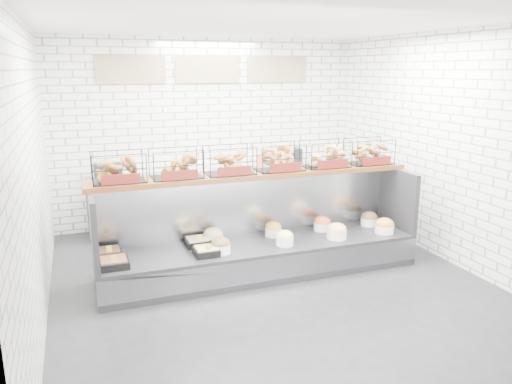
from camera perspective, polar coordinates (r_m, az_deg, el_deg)
name	(u,v)px	position (r m, az deg, el deg)	size (l,w,h in m)	color
ground	(269,281)	(6.15, 1.54, -10.18)	(5.50, 5.50, 0.00)	black
room_shell	(252,107)	(6.20, -0.40, 9.71)	(5.02, 5.51, 3.01)	white
display_case	(260,247)	(6.33, 0.51, -6.27)	(4.00, 0.90, 1.20)	black
bagel_shelf	(255,162)	(6.21, -0.14, 3.48)	(4.10, 0.50, 0.40)	#45230E
prep_counter	(215,197)	(8.19, -4.73, -0.60)	(4.00, 0.60, 1.20)	#93969B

